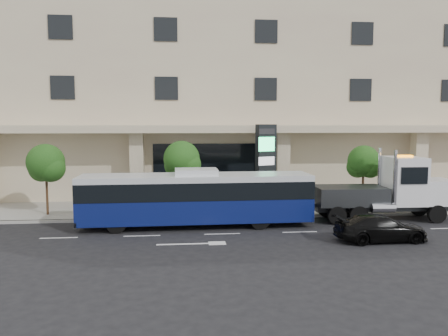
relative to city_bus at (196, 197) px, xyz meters
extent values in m
plane|color=black|center=(1.24, -0.31, -1.60)|extent=(120.00, 120.00, 0.00)
cube|color=gray|center=(1.24, 4.69, -1.52)|extent=(120.00, 6.00, 0.15)
cube|color=gray|center=(1.24, 1.69, -1.52)|extent=(120.00, 0.30, 0.15)
cube|color=#C0AA90|center=(1.24, 15.19, 8.40)|extent=(60.00, 15.00, 20.00)
cube|color=#C0AA90|center=(1.24, 6.49, 3.60)|extent=(60.00, 2.80, 0.50)
cube|color=black|center=(1.24, 7.66, 0.55)|extent=(8.00, 0.12, 4.00)
cube|color=#C0AA90|center=(-3.76, 6.49, 1.00)|extent=(0.90, 0.90, 4.90)
cube|color=#C0AA90|center=(6.24, 6.49, 1.00)|extent=(0.90, 0.90, 4.90)
cube|color=#C0AA90|center=(16.24, 6.49, 1.00)|extent=(0.90, 0.90, 4.90)
cylinder|color=#422B19|center=(-8.76, 3.29, -0.05)|extent=(0.14, 0.14, 2.80)
sphere|color=#164413|center=(-8.76, 3.29, 1.67)|extent=(2.20, 2.20, 2.20)
sphere|color=#164413|center=(-8.41, 3.09, 1.35)|extent=(1.65, 1.65, 1.65)
sphere|color=#164413|center=(-9.06, 3.49, 1.27)|extent=(1.54, 1.54, 1.54)
cylinder|color=#422B19|center=(-0.76, 3.29, 0.02)|extent=(0.14, 0.14, 2.94)
sphere|color=#164413|center=(-0.76, 3.29, 1.83)|extent=(2.20, 2.20, 2.20)
sphere|color=#164413|center=(-0.41, 3.09, 1.49)|extent=(1.65, 1.65, 1.65)
sphere|color=#164413|center=(-1.06, 3.49, 1.41)|extent=(1.54, 1.54, 1.54)
cylinder|color=#422B19|center=(10.74, 3.29, -0.08)|extent=(0.14, 0.14, 2.73)
sphere|color=#164413|center=(10.74, 3.29, 1.60)|extent=(2.00, 2.00, 2.00)
sphere|color=#164413|center=(11.09, 3.09, 1.28)|extent=(1.50, 1.50, 1.50)
sphere|color=#164413|center=(10.44, 3.49, 1.21)|extent=(1.40, 1.40, 1.40)
cylinder|color=black|center=(-4.09, -1.14, -1.08)|extent=(1.03, 0.32, 1.03)
cylinder|color=black|center=(-4.12, 1.02, -1.08)|extent=(1.03, 0.32, 1.03)
cylinder|color=black|center=(3.31, -1.03, -1.08)|extent=(1.03, 0.32, 1.03)
cylinder|color=black|center=(3.28, 1.13, -1.08)|extent=(1.03, 0.32, 1.03)
cube|color=#0C1653|center=(0.01, 0.00, -0.62)|extent=(12.37, 2.75, 1.23)
cube|color=black|center=(0.01, 0.00, 0.46)|extent=(12.37, 2.79, 0.93)
cube|color=silver|center=(0.01, 0.00, 1.08)|extent=(12.37, 2.75, 0.31)
cube|color=silver|center=(0.01, 0.00, 1.39)|extent=(2.29, 1.68, 0.31)
cube|color=#2D3033|center=(-6.11, -0.09, -1.13)|extent=(0.18, 2.57, 0.31)
cube|color=#2D3033|center=(6.12, 0.09, -1.13)|extent=(0.18, 2.57, 0.31)
cube|color=#2D3033|center=(10.81, 0.54, -0.85)|extent=(7.98, 1.19, 0.37)
cube|color=white|center=(13.84, 0.44, 0.04)|extent=(1.94, 2.21, 1.40)
cube|color=white|center=(11.97, 0.50, 0.70)|extent=(1.95, 2.40, 2.71)
cube|color=black|center=(12.86, 0.47, 1.12)|extent=(0.17, 2.06, 1.12)
cylinder|color=silver|center=(10.91, -0.50, 0.93)|extent=(0.17, 0.17, 3.18)
cylinder|color=silver|center=(10.98, 1.56, 0.93)|extent=(0.17, 0.17, 3.18)
cube|color=#2D3033|center=(8.80, 0.60, -0.15)|extent=(4.00, 2.37, 1.03)
cube|color=#2D3033|center=(6.55, 0.67, -0.71)|extent=(1.50, 0.31, 0.21)
cube|color=#2D3033|center=(5.99, 0.69, -1.08)|extent=(0.29, 1.69, 0.17)
cube|color=orange|center=(11.97, 0.50, 2.10)|extent=(0.85, 0.35, 0.13)
cylinder|color=black|center=(13.44, -0.53, -1.08)|extent=(1.04, 0.33, 1.03)
cylinder|color=black|center=(13.50, 1.43, -1.08)|extent=(1.04, 0.33, 1.03)
cylinder|color=black|center=(8.95, -0.39, -1.08)|extent=(1.04, 0.33, 1.03)
cylinder|color=black|center=(9.01, 1.58, -1.08)|extent=(1.04, 0.33, 1.03)
cylinder|color=black|center=(7.73, -0.35, -1.08)|extent=(1.04, 0.33, 1.03)
cylinder|color=black|center=(7.80, 1.62, -1.08)|extent=(1.04, 0.33, 1.03)
imported|color=black|center=(8.58, -3.85, -0.97)|extent=(4.38, 1.86, 1.26)
cube|color=black|center=(4.62, 4.22, 1.24)|extent=(1.41, 0.93, 5.36)
cube|color=#24D975|center=(4.62, 3.97, 2.67)|extent=(1.10, 0.50, 0.89)
cube|color=silver|center=(4.62, 3.97, 1.59)|extent=(1.10, 0.50, 0.54)
cube|color=#262628|center=(4.62, 3.97, 3.47)|extent=(1.10, 0.50, 0.36)
camera|label=1|loc=(-0.78, -23.28, 3.91)|focal=35.00mm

